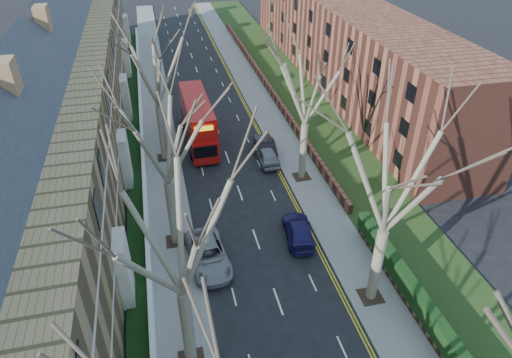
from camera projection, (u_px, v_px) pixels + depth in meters
pavement_left at (156, 110)px, 51.45m from camera, size 3.00×102.00×0.12m
pavement_right at (259, 100)px, 53.72m from camera, size 3.00×102.00×0.12m
terrace_left at (66, 99)px, 40.49m from camera, size 9.70×78.00×13.60m
flats_right at (342, 42)px, 56.42m from camera, size 13.97×54.00×10.00m
front_wall_left at (142, 140)px, 44.34m from camera, size 0.30×78.00×1.00m
grass_verge_right at (296, 96)px, 54.52m from camera, size 6.00×102.00×0.06m
tree_left_mid at (174, 225)px, 19.48m from camera, size 10.50×10.50×14.71m
tree_left_far at (162, 127)px, 27.77m from camera, size 10.15×10.15×14.22m
tree_left_dist at (153, 59)px, 37.33m from camera, size 10.50×10.50×14.71m
tree_right_mid at (396, 169)px, 23.26m from camera, size 10.50×10.50×14.71m
tree_right_far at (308, 77)px, 34.79m from camera, size 10.15×10.15×14.22m
double_decker_bus at (198, 122)px, 44.28m from camera, size 2.81×10.45×4.37m
car_left_far at (208, 255)px, 30.67m from camera, size 2.90×5.58×1.50m
car_right_near at (298, 230)px, 32.93m from camera, size 2.46×4.85×1.35m
car_right_mid at (267, 155)px, 41.76m from camera, size 1.77×4.36×1.48m
car_right_far at (265, 146)px, 43.12m from camera, size 1.93×4.72×1.52m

